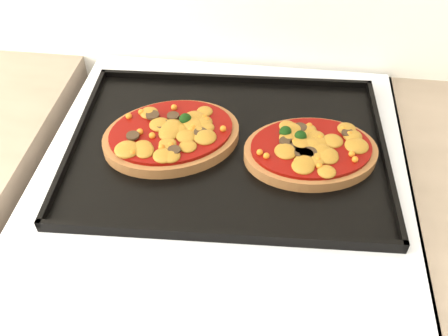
% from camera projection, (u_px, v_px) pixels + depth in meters
% --- Properties ---
extents(stove, '(0.60, 0.60, 0.91)m').
position_uv_depth(stove, '(223.00, 309.00, 1.12)').
color(stove, white).
rests_on(stove, floor).
extents(baking_tray, '(0.53, 0.40, 0.02)m').
position_uv_depth(baking_tray, '(228.00, 146.00, 0.82)').
color(baking_tray, black).
rests_on(baking_tray, stove).
extents(pizza_left, '(0.27, 0.25, 0.03)m').
position_uv_depth(pizza_left, '(172.00, 134.00, 0.81)').
color(pizza_left, brown).
rests_on(pizza_left, baking_tray).
extents(pizza_right, '(0.24, 0.19, 0.03)m').
position_uv_depth(pizza_right, '(311.00, 150.00, 0.79)').
color(pizza_right, brown).
rests_on(pizza_right, baking_tray).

